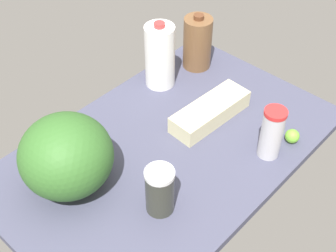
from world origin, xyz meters
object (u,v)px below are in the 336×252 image
Objects in this scene: watermelon at (66,156)px; milk_jug at (160,56)px; egg_carton at (210,112)px; lime_loose at (292,136)px; shaker_bottle at (160,190)px; tumbler_cup at (272,133)px; chocolate_milk_jug at (197,43)px.

watermelon is 59.66cm from milk_jug.
egg_carton is 30.48cm from lime_loose.
tumbler_cup is (41.79, -11.41, 1.46)cm from shaker_bottle.
tumbler_cup is at bearing 165.04° from lime_loose.
watermelon is at bearing 169.84° from egg_carton.
milk_jug is (3.60, 54.27, 3.31)cm from tumbler_cup.
shaker_bottle is at bearing 164.80° from lime_loose.
shaker_bottle is at bearing 164.74° from tumbler_cup.
milk_jug is (3.32, 28.42, 9.63)cm from egg_carton.
tumbler_cup reaches higher than shaker_bottle.
egg_carton is 1.18× the size of milk_jug.
tumbler_cup is at bearing -15.26° from shaker_bottle.
shaker_bottle is 54.58cm from lime_loose.
watermelon is at bearing -170.89° from chocolate_milk_jug.
lime_loose is at bearing -66.75° from egg_carton.
chocolate_milk_jug is 1.23× the size of tumbler_cup.
watermelon reaches higher than shaker_bottle.
chocolate_milk_jug is at bearing 31.72° from shaker_bottle.
watermelon is at bearing 113.97° from shaker_bottle.
watermelon is 0.89× the size of egg_carton.
shaker_bottle is (-64.70, -39.99, -2.87)cm from chocolate_milk_jug.
chocolate_milk_jug is 56.28cm from tumbler_cup.
egg_carton reaches higher than lime_loose.
milk_jug is at bearing 14.78° from watermelon.
chocolate_milk_jug is 0.86× the size of milk_jug.
shaker_bottle is 43.35cm from tumbler_cup.
tumbler_cup is at bearing -87.14° from egg_carton.
milk_jug is at bearing 171.53° from chocolate_milk_jug.
chocolate_milk_jug is 19.60cm from milk_jug.
milk_jug reaches higher than shaker_bottle.
watermelon reaches higher than chocolate_milk_jug.
tumbler_cup is at bearing -35.83° from watermelon.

